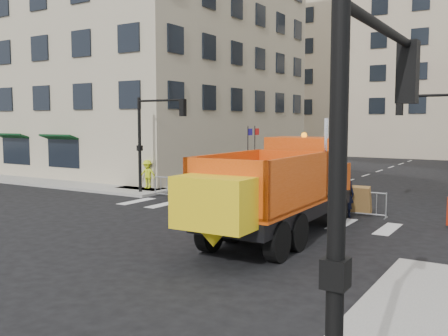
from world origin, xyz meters
The scene contains 12 objects.
ground centered at (0.00, 0.00, 0.00)m, with size 120.00×120.00×0.00m, color black.
sidewalk_back centered at (0.00, 8.50, 0.07)m, with size 64.00×5.00×0.15m, color gray.
building_left centered at (-20.00, 20.00, 13.00)m, with size 24.00×22.00×26.00m, color tan.
building_far centered at (0.00, 52.00, 12.00)m, with size 30.00×18.00×24.00m, color tan.
traffic_light_left centered at (-8.00, 7.50, 2.70)m, with size 0.18×0.18×5.40m, color black.
traffic_light_near centered at (9.00, -9.00, 2.70)m, with size 0.18×0.18×5.40m, color black.
crowd_barriers centered at (-0.75, 7.60, 0.55)m, with size 12.60×0.60×1.10m, color #9EA0A5, non-canonical shape.
plow_truck centered at (3.22, 1.85, 1.87)m, with size 3.55×10.88×4.20m.
cop_a centered at (3.93, 7.00, 1.00)m, with size 0.73×0.48×2.00m, color black.
cop_b centered at (2.39, 7.00, 1.02)m, with size 0.99×0.77×2.03m, color black.
cop_c centered at (2.52, 6.88, 0.98)m, with size 1.15×0.48×1.97m, color black.
worker centered at (-8.60, 8.81, 0.98)m, with size 1.08×0.62×1.67m, color #CADD1A.
Camera 1 is at (10.58, -13.66, 4.09)m, focal length 40.00 mm.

